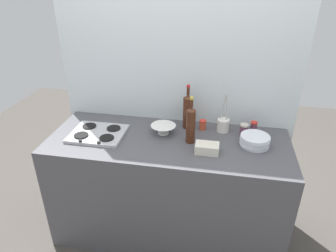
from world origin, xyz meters
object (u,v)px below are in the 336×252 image
object	(u,v)px
condiment_jar_front	(254,127)
plate_stack	(255,141)
stovetop_hob	(98,133)
mixing_bowl	(163,129)
wine_bottle_mid_left	(191,124)
condiment_jar_spare	(203,125)
condiment_jar_rear	(244,130)
butter_dish	(207,148)
utensil_crock	(223,124)
wine_bottle_leftmost	(188,111)

from	to	relation	value
condiment_jar_front	plate_stack	bearing A→B (deg)	-90.89
stovetop_hob	mixing_bowl	world-z (taller)	mixing_bowl
plate_stack	wine_bottle_mid_left	bearing A→B (deg)	-176.28
mixing_bowl	condiment_jar_spare	distance (m)	0.32
stovetop_hob	wine_bottle_mid_left	distance (m)	0.72
condiment_jar_rear	butter_dish	bearing A→B (deg)	-131.04
plate_stack	condiment_jar_front	size ratio (longest dim) A/B	2.33
mixing_bowl	utensil_crock	xyz separation A→B (m)	(0.45, 0.12, 0.02)
condiment_jar_front	utensil_crock	bearing A→B (deg)	-175.25
stovetop_hob	utensil_crock	world-z (taller)	utensil_crock
plate_stack	condiment_jar_rear	xyz separation A→B (m)	(-0.07, 0.14, 0.01)
mixing_bowl	condiment_jar_rear	xyz separation A→B (m)	(0.61, 0.08, 0.01)
wine_bottle_mid_left	condiment_jar_spare	distance (m)	0.25
stovetop_hob	utensil_crock	bearing A→B (deg)	14.57
stovetop_hob	wine_bottle_leftmost	distance (m)	0.71
mixing_bowl	stovetop_hob	bearing A→B (deg)	-166.25
wine_bottle_leftmost	butter_dish	world-z (taller)	wine_bottle_leftmost
stovetop_hob	butter_dish	world-z (taller)	butter_dish
wine_bottle_mid_left	condiment_jar_rear	world-z (taller)	wine_bottle_mid_left
butter_dish	condiment_jar_spare	size ratio (longest dim) A/B	2.12
condiment_jar_rear	plate_stack	bearing A→B (deg)	-63.31
stovetop_hob	plate_stack	xyz separation A→B (m)	(1.17, 0.06, 0.03)
butter_dish	condiment_jar_front	size ratio (longest dim) A/B	1.77
wine_bottle_mid_left	condiment_jar_rear	bearing A→B (deg)	24.00
stovetop_hob	wine_bottle_mid_left	bearing A→B (deg)	2.48
stovetop_hob	condiment_jar_front	bearing A→B (deg)	12.67
wine_bottle_leftmost	condiment_jar_front	world-z (taller)	wine_bottle_leftmost
butter_dish	condiment_jar_rear	world-z (taller)	condiment_jar_rear
plate_stack	mixing_bowl	size ratio (longest dim) A/B	1.12
wine_bottle_mid_left	butter_dish	bearing A→B (deg)	-43.03
plate_stack	condiment_jar_spare	distance (m)	0.43
wine_bottle_mid_left	butter_dish	world-z (taller)	wine_bottle_mid_left
wine_bottle_mid_left	butter_dish	xyz separation A→B (m)	(0.13, -0.12, -0.11)
wine_bottle_leftmost	condiment_jar_front	bearing A→B (deg)	1.00
stovetop_hob	mixing_bowl	xyz separation A→B (m)	(0.49, 0.12, 0.02)
stovetop_hob	condiment_jar_rear	xyz separation A→B (m)	(1.09, 0.20, 0.03)
stovetop_hob	mixing_bowl	distance (m)	0.50
wine_bottle_leftmost	mixing_bowl	distance (m)	0.24
mixing_bowl	condiment_jar_spare	world-z (taller)	condiment_jar_spare
stovetop_hob	condiment_jar_rear	distance (m)	1.11
condiment_jar_rear	mixing_bowl	bearing A→B (deg)	-172.09
stovetop_hob	utensil_crock	size ratio (longest dim) A/B	1.31
wine_bottle_leftmost	butter_dish	bearing A→B (deg)	-62.07
wine_bottle_leftmost	wine_bottle_mid_left	world-z (taller)	wine_bottle_leftmost
mixing_bowl	utensil_crock	distance (m)	0.47
wine_bottle_leftmost	wine_bottle_mid_left	size ratio (longest dim) A/B	1.01
condiment_jar_spare	wine_bottle_mid_left	bearing A→B (deg)	-108.63
condiment_jar_rear	condiment_jar_spare	size ratio (longest dim) A/B	1.21
plate_stack	condiment_jar_rear	world-z (taller)	condiment_jar_rear
stovetop_hob	condiment_jar_rear	world-z (taller)	condiment_jar_rear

